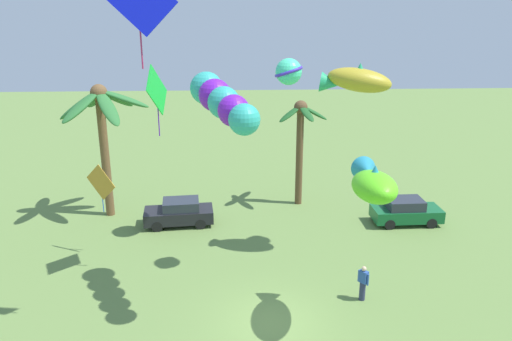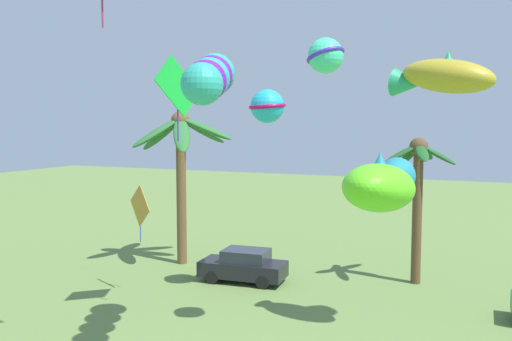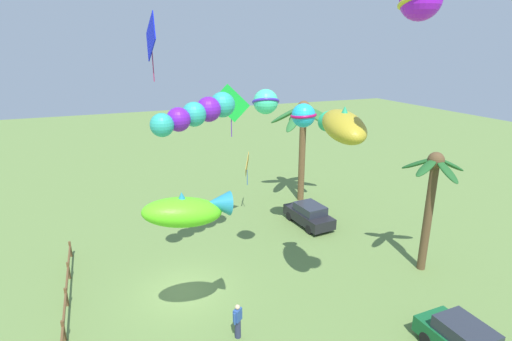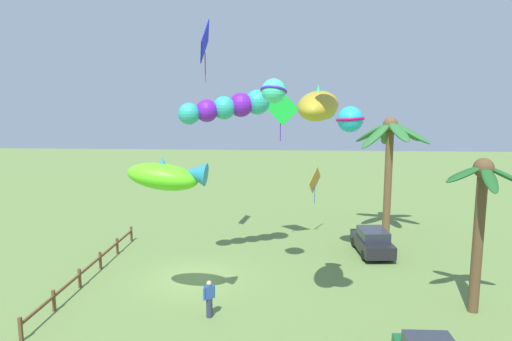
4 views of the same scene
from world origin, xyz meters
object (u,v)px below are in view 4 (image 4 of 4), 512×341
object	(u,v)px
kite_fish_2	(167,176)
kite_ball_8	(350,119)
parked_car_1	(372,241)
kite_diamond_6	(205,42)
kite_ball_0	(274,91)
kite_fish_1	(319,106)
kite_tube_7	(228,107)
spectator_0	(209,299)
kite_diamond_5	(281,107)
palm_tree_0	(391,143)
kite_diamond_4	(315,180)
palm_tree_1	(481,203)

from	to	relation	value
kite_fish_2	kite_ball_8	size ratio (longest dim) A/B	1.63
parked_car_1	kite_diamond_6	xyz separation A→B (m)	(0.17, -9.71, 11.42)
parked_car_1	kite_ball_0	size ratio (longest dim) A/B	2.70
kite_fish_1	kite_tube_7	size ratio (longest dim) A/B	0.78
spectator_0	parked_car_1	bearing A→B (deg)	135.99
kite_diamond_5	kite_ball_8	distance (m)	4.20
kite_ball_0	kite_diamond_6	xyz separation A→B (m)	(-5.30, -4.02, 2.80)
parked_car_1	kite_fish_1	bearing A→B (deg)	-23.91
kite_fish_1	kite_fish_2	world-z (taller)	kite_fish_1
kite_diamond_6	parked_car_1	bearing A→B (deg)	91.01
palm_tree_0	kite_diamond_6	xyz separation A→B (m)	(4.51, -11.49, 6.04)
kite_tube_7	kite_fish_1	bearing A→B (deg)	34.80
kite_fish_1	kite_diamond_4	distance (m)	13.15
palm_tree_0	spectator_0	world-z (taller)	palm_tree_0
palm_tree_1	parked_car_1	world-z (taller)	palm_tree_1
palm_tree_1	parked_car_1	distance (m)	8.82
spectator_0	kite_ball_8	distance (m)	11.70
kite_ball_0	kite_fish_2	bearing A→B (deg)	-58.57
kite_fish_1	kite_diamond_6	size ratio (longest dim) A/B	1.02
parked_car_1	kite_ball_8	size ratio (longest dim) A/B	1.90
palm_tree_0	palm_tree_1	xyz separation A→B (m)	(11.61, 1.17, -1.36)
kite_diamond_4	kite_tube_7	size ratio (longest dim) A/B	0.54
kite_diamond_5	palm_tree_1	bearing A→B (deg)	48.93
spectator_0	palm_tree_0	bearing A→B (deg)	142.09
kite_diamond_5	kite_fish_1	bearing A→B (deg)	10.06
palm_tree_0	kite_diamond_4	size ratio (longest dim) A/B	3.22
kite_fish_1	kite_diamond_6	world-z (taller)	kite_diamond_6
parked_car_1	kite_fish_2	distance (m)	13.83
kite_tube_7	kite_ball_0	bearing A→B (deg)	40.91
parked_car_1	kite_diamond_6	size ratio (longest dim) A/B	1.16
kite_diamond_6	kite_ball_8	size ratio (longest dim) A/B	1.64
spectator_0	kite_diamond_5	size ratio (longest dim) A/B	0.52
kite_diamond_4	kite_tube_7	distance (m)	9.19
palm_tree_0	spectator_0	bearing A→B (deg)	-37.91
palm_tree_0	palm_tree_1	size ratio (longest dim) A/B	1.19
parked_car_1	kite_tube_7	xyz separation A→B (m)	(2.70, -8.10, 7.86)
kite_ball_8	kite_fish_2	bearing A→B (deg)	-52.94
palm_tree_0	spectator_0	xyz separation A→B (m)	(12.86, -10.01, -5.32)
spectator_0	kite_fish_2	size ratio (longest dim) A/B	0.46
kite_fish_2	kite_ball_8	bearing A→B (deg)	127.06
kite_fish_1	palm_tree_0	bearing A→B (deg)	156.61
kite_fish_1	kite_fish_2	distance (m)	6.75
kite_fish_2	palm_tree_0	bearing A→B (deg)	136.60
spectator_0	kite_tube_7	xyz separation A→B (m)	(-5.82, 0.14, 7.80)
palm_tree_0	kite_tube_7	world-z (taller)	kite_tube_7
kite_ball_0	kite_tube_7	world-z (taller)	kite_ball_0
palm_tree_1	kite_ball_8	bearing A→B (deg)	-138.74
kite_diamond_6	kite_ball_8	distance (m)	9.15
kite_diamond_5	kite_tube_7	size ratio (longest dim) A/B	0.67
kite_fish_2	kite_ball_0	bearing A→B (deg)	121.43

